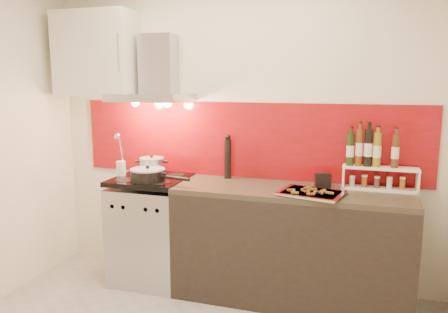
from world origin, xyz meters
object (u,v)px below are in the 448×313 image
(range_stove, at_px, (152,230))
(pepper_mill, at_px, (228,157))
(stock_pot, at_px, (152,166))
(saute_pan, at_px, (149,175))
(baking_tray, at_px, (311,193))
(counter, at_px, (290,244))

(range_stove, distance_m, pepper_mill, 0.92)
(stock_pot, distance_m, pepper_mill, 0.67)
(stock_pot, xyz_separation_m, saute_pan, (0.07, -0.20, -0.03))
(stock_pot, bearing_deg, pepper_mill, 11.05)
(pepper_mill, bearing_deg, baking_tray, -25.17)
(counter, bearing_deg, saute_pan, -174.02)
(saute_pan, height_order, pepper_mill, pepper_mill)
(range_stove, height_order, saute_pan, saute_pan)
(baking_tray, bearing_deg, range_stove, 174.28)
(counter, xyz_separation_m, pepper_mill, (-0.58, 0.21, 0.63))
(range_stove, distance_m, saute_pan, 0.53)
(range_stove, height_order, baking_tray, baking_tray)
(stock_pot, relative_size, baking_tray, 0.41)
(counter, distance_m, pepper_mill, 0.88)
(pepper_mill, height_order, baking_tray, pepper_mill)
(range_stove, bearing_deg, pepper_mill, 18.89)
(saute_pan, distance_m, pepper_mill, 0.68)
(range_stove, height_order, counter, range_stove)
(range_stove, relative_size, pepper_mill, 2.41)
(stock_pot, distance_m, baking_tray, 1.41)
(saute_pan, relative_size, pepper_mill, 1.44)
(stock_pot, height_order, saute_pan, stock_pot)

